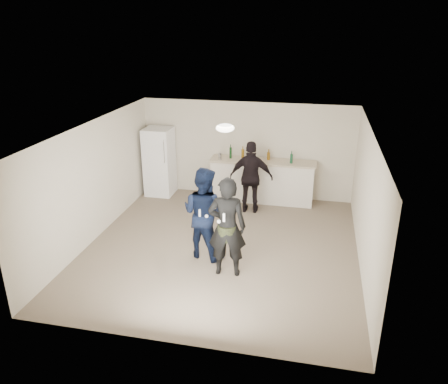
% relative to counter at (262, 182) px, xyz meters
% --- Properties ---
extents(floor, '(6.00, 6.00, 0.00)m').
position_rel_counter_xyz_m(floor, '(-0.47, -2.67, -0.53)').
color(floor, '#6B5B4C').
rests_on(floor, ground).
extents(ceiling, '(6.00, 6.00, 0.00)m').
position_rel_counter_xyz_m(ceiling, '(-0.47, -2.67, 1.98)').
color(ceiling, silver).
rests_on(ceiling, wall_back).
extents(wall_back, '(6.00, 0.00, 6.00)m').
position_rel_counter_xyz_m(wall_back, '(-0.47, 0.33, 0.72)').
color(wall_back, beige).
rests_on(wall_back, floor).
extents(wall_front, '(6.00, 0.00, 6.00)m').
position_rel_counter_xyz_m(wall_front, '(-0.47, -5.67, 0.72)').
color(wall_front, beige).
rests_on(wall_front, floor).
extents(wall_left, '(0.00, 6.00, 6.00)m').
position_rel_counter_xyz_m(wall_left, '(-3.22, -2.67, 0.72)').
color(wall_left, beige).
rests_on(wall_left, floor).
extents(wall_right, '(0.00, 6.00, 6.00)m').
position_rel_counter_xyz_m(wall_right, '(2.28, -2.67, 0.72)').
color(wall_right, beige).
rests_on(wall_right, floor).
extents(counter, '(2.60, 0.56, 1.05)m').
position_rel_counter_xyz_m(counter, '(0.00, 0.00, 0.00)').
color(counter, silver).
rests_on(counter, floor).
extents(counter_top, '(2.68, 0.64, 0.04)m').
position_rel_counter_xyz_m(counter_top, '(0.00, 0.00, 0.55)').
color(counter_top, beige).
rests_on(counter_top, counter).
extents(fridge, '(0.70, 0.70, 1.80)m').
position_rel_counter_xyz_m(fridge, '(-2.74, -0.07, 0.38)').
color(fridge, white).
rests_on(fridge, floor).
extents(fridge_handle, '(0.02, 0.02, 0.60)m').
position_rel_counter_xyz_m(fridge_handle, '(-2.46, -0.44, 0.78)').
color(fridge_handle, silver).
rests_on(fridge_handle, fridge).
extents(ceiling_dome, '(0.36, 0.36, 0.16)m').
position_rel_counter_xyz_m(ceiling_dome, '(-0.47, -2.37, 1.93)').
color(ceiling_dome, white).
rests_on(ceiling_dome, ceiling).
extents(shaker, '(0.08, 0.08, 0.17)m').
position_rel_counter_xyz_m(shaker, '(-1.08, -0.14, 0.65)').
color(shaker, '#ADADB1').
rests_on(shaker, counter_top).
extents(man, '(1.07, 0.94, 1.85)m').
position_rel_counter_xyz_m(man, '(-0.74, -3.07, 0.40)').
color(man, '#0F1C3F').
rests_on(man, floor).
extents(woman, '(0.73, 0.52, 1.90)m').
position_rel_counter_xyz_m(woman, '(-0.16, -3.63, 0.42)').
color(woman, black).
rests_on(woman, floor).
extents(camo_shorts, '(0.34, 0.34, 0.28)m').
position_rel_counter_xyz_m(camo_shorts, '(-0.16, -3.63, 0.32)').
color(camo_shorts, '#2E3B1B').
rests_on(camo_shorts, woman).
extents(spectator, '(1.06, 0.48, 1.77)m').
position_rel_counter_xyz_m(spectator, '(-0.17, -0.75, 0.36)').
color(spectator, black).
rests_on(spectator, floor).
extents(remote_man, '(0.04, 0.04, 0.15)m').
position_rel_counter_xyz_m(remote_man, '(-0.74, -3.35, 0.53)').
color(remote_man, silver).
rests_on(remote_man, man).
extents(nunchuk_man, '(0.07, 0.07, 0.07)m').
position_rel_counter_xyz_m(nunchuk_man, '(-0.62, -3.32, 0.45)').
color(nunchuk_man, white).
rests_on(nunchuk_man, man).
extents(remote_woman, '(0.04, 0.04, 0.15)m').
position_rel_counter_xyz_m(remote_woman, '(-0.16, -3.88, 0.72)').
color(remote_woman, white).
rests_on(remote_woman, woman).
extents(nunchuk_woman, '(0.07, 0.07, 0.07)m').
position_rel_counter_xyz_m(nunchuk_woman, '(-0.26, -3.85, 0.62)').
color(nunchuk_woman, white).
rests_on(nunchuk_woman, woman).
extents(bottle_cluster, '(1.62, 0.26, 0.28)m').
position_rel_counter_xyz_m(bottle_cluster, '(-0.12, 0.06, 0.68)').
color(bottle_cluster, '#14482A').
rests_on(bottle_cluster, counter_top).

